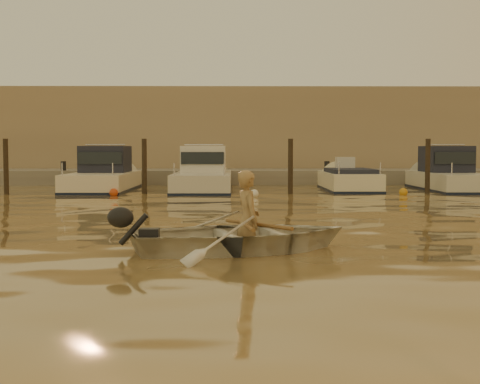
{
  "coord_description": "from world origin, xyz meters",
  "views": [
    {
      "loc": [
        -2.28,
        -10.41,
        1.62
      ],
      "look_at": [
        -2.14,
        3.16,
        0.75
      ],
      "focal_mm": 50.0,
      "sensor_mm": 36.0,
      "label": 1
    }
  ],
  "objects_px": {
    "dinghy": "(242,236)",
    "moored_boat_1": "(103,174)",
    "waterfront_building": "(274,135)",
    "person": "(248,220)",
    "moored_boat_3": "(349,184)",
    "moored_boat_2": "(203,174)",
    "moored_boat_4": "(450,174)"
  },
  "relations": [
    {
      "from": "moored_boat_3",
      "to": "dinghy",
      "type": "bearing_deg",
      "value": -105.7
    },
    {
      "from": "moored_boat_1",
      "to": "waterfront_building",
      "type": "distance_m",
      "value": 13.39
    },
    {
      "from": "dinghy",
      "to": "person",
      "type": "distance_m",
      "value": 0.27
    },
    {
      "from": "dinghy",
      "to": "moored_boat_2",
      "type": "distance_m",
      "value": 15.9
    },
    {
      "from": "dinghy",
      "to": "person",
      "type": "bearing_deg",
      "value": -90.0
    },
    {
      "from": "moored_boat_3",
      "to": "moored_boat_4",
      "type": "bearing_deg",
      "value": 0.0
    },
    {
      "from": "dinghy",
      "to": "moored_boat_1",
      "type": "bearing_deg",
      "value": 2.91
    },
    {
      "from": "moored_boat_1",
      "to": "moored_boat_3",
      "type": "bearing_deg",
      "value": 0.0
    },
    {
      "from": "moored_boat_2",
      "to": "moored_boat_4",
      "type": "xyz_separation_m",
      "value": [
        9.81,
        0.0,
        0.0
      ]
    },
    {
      "from": "moored_boat_4",
      "to": "waterfront_building",
      "type": "distance_m",
      "value": 12.82
    },
    {
      "from": "moored_boat_1",
      "to": "moored_boat_3",
      "type": "relative_size",
      "value": 1.2
    },
    {
      "from": "person",
      "to": "waterfront_building",
      "type": "xyz_separation_m",
      "value": [
        2.05,
        26.81,
        1.91
      ]
    },
    {
      "from": "dinghy",
      "to": "waterfront_building",
      "type": "relative_size",
      "value": 0.08
    },
    {
      "from": "moored_boat_4",
      "to": "waterfront_building",
      "type": "relative_size",
      "value": 0.14
    },
    {
      "from": "person",
      "to": "waterfront_building",
      "type": "height_order",
      "value": "waterfront_building"
    },
    {
      "from": "dinghy",
      "to": "moored_boat_1",
      "type": "height_order",
      "value": "moored_boat_1"
    },
    {
      "from": "moored_boat_4",
      "to": "person",
      "type": "bearing_deg",
      "value": -117.95
    },
    {
      "from": "waterfront_building",
      "to": "moored_boat_3",
      "type": "bearing_deg",
      "value": -78.14
    },
    {
      "from": "dinghy",
      "to": "moored_boat_3",
      "type": "bearing_deg",
      "value": -31.26
    },
    {
      "from": "person",
      "to": "dinghy",
      "type": "bearing_deg",
      "value": 90.0
    },
    {
      "from": "person",
      "to": "moored_boat_3",
      "type": "relative_size",
      "value": 0.29
    },
    {
      "from": "moored_boat_3",
      "to": "moored_boat_1",
      "type": "bearing_deg",
      "value": 180.0
    },
    {
      "from": "dinghy",
      "to": "moored_boat_3",
      "type": "height_order",
      "value": "moored_boat_3"
    },
    {
      "from": "person",
      "to": "waterfront_building",
      "type": "bearing_deg",
      "value": -19.92
    },
    {
      "from": "person",
      "to": "moored_boat_2",
      "type": "bearing_deg",
      "value": -10.43
    },
    {
      "from": "moored_boat_3",
      "to": "moored_boat_4",
      "type": "height_order",
      "value": "moored_boat_4"
    },
    {
      "from": "person",
      "to": "moored_boat_3",
      "type": "xyz_separation_m",
      "value": [
        4.35,
        15.81,
        -0.27
      ]
    },
    {
      "from": "dinghy",
      "to": "moored_boat_2",
      "type": "relative_size",
      "value": 0.48
    },
    {
      "from": "moored_boat_2",
      "to": "waterfront_building",
      "type": "xyz_separation_m",
      "value": [
        3.47,
        11.0,
        1.77
      ]
    },
    {
      "from": "moored_boat_2",
      "to": "waterfront_building",
      "type": "bearing_deg",
      "value": 72.51
    },
    {
      "from": "moored_boat_3",
      "to": "moored_boat_4",
      "type": "relative_size",
      "value": 0.85
    },
    {
      "from": "moored_boat_3",
      "to": "moored_boat_2",
      "type": "bearing_deg",
      "value": 180.0
    }
  ]
}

